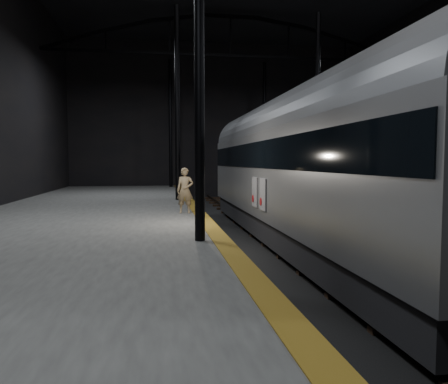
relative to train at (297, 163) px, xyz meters
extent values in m
plane|color=black|center=(0.00, 0.22, -2.97)|extent=(44.00, 44.00, 0.00)
cube|color=#494947|center=(-7.50, 0.22, -2.47)|extent=(9.00, 43.80, 1.00)
cube|color=olive|center=(-3.25, 0.22, -1.97)|extent=(0.50, 43.80, 0.01)
cube|color=#3F3328|center=(-0.72, 0.22, -2.80)|extent=(0.08, 43.00, 0.14)
cube|color=#3F3328|center=(0.72, 0.22, -2.80)|extent=(0.08, 43.00, 0.14)
cube|color=black|center=(0.00, 0.22, -2.91)|extent=(2.40, 42.00, 0.12)
cylinder|color=black|center=(-3.80, -3.78, 3.03)|extent=(0.26, 0.26, 10.00)
cylinder|color=black|center=(-3.80, 8.22, 3.03)|extent=(0.26, 0.26, 10.00)
cylinder|color=black|center=(3.80, 8.22, 3.03)|extent=(0.26, 0.26, 10.00)
cylinder|color=black|center=(-3.80, 20.22, 3.03)|extent=(0.26, 0.26, 10.00)
cylinder|color=black|center=(3.80, 20.22, 3.03)|extent=(0.26, 0.26, 10.00)
cube|color=black|center=(0.00, 14.22, 7.03)|extent=(23.60, 0.15, 0.18)
cube|color=gray|center=(0.00, 0.00, -0.43)|extent=(2.89, 19.95, 2.99)
cube|color=black|center=(0.00, 0.00, -2.31)|extent=(2.64, 19.55, 0.85)
cube|color=black|center=(0.00, 0.00, 0.27)|extent=(2.95, 19.65, 0.90)
cylinder|color=slate|center=(0.00, 0.00, 1.06)|extent=(2.83, 19.75, 2.83)
cube|color=black|center=(0.00, -6.98, -2.67)|extent=(1.80, 2.19, 0.35)
cube|color=black|center=(0.00, 6.98, -2.67)|extent=(1.80, 2.19, 0.35)
cube|color=silver|center=(-1.48, -1.00, -1.03)|extent=(0.04, 0.75, 1.05)
cube|color=silver|center=(-1.48, 0.20, -1.03)|extent=(0.04, 0.75, 1.05)
cylinder|color=maroon|center=(-1.50, -0.82, -1.28)|extent=(0.03, 0.26, 0.26)
cylinder|color=maroon|center=(-1.50, 0.38, -1.28)|extent=(0.03, 0.26, 0.26)
imported|color=#947D5B|center=(-3.80, 2.25, -1.08)|extent=(0.71, 0.52, 1.78)
camera|label=1|loc=(-4.86, -14.77, 0.04)|focal=35.00mm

